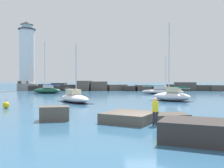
{
  "coord_description": "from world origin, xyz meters",
  "views": [
    {
      "loc": [
        -1.56,
        -15.23,
        2.84
      ],
      "look_at": [
        -2.85,
        24.97,
        2.15
      ],
      "focal_mm": 40.0,
      "sensor_mm": 36.0,
      "label": 1
    }
  ],
  "objects": [
    {
      "name": "mooring_buoy_orange_near",
      "position": [
        -12.89,
        9.15,
        0.33
      ],
      "size": [
        0.66,
        0.66,
        0.86
      ],
      "color": "yellow",
      "rests_on": "ground"
    },
    {
      "name": "person_on_rocks",
      "position": [
        0.64,
        0.38,
        0.98
      ],
      "size": [
        0.36,
        0.23,
        1.74
      ],
      "color": "#282833",
      "rests_on": "ground"
    },
    {
      "name": "sailboat_moored_2",
      "position": [
        6.81,
        34.36,
        0.57
      ],
      "size": [
        8.54,
        4.2,
        7.59
      ],
      "color": "white",
      "rests_on": "ground"
    },
    {
      "name": "foreground_rocks",
      "position": [
        1.5,
        -0.08,
        0.44
      ],
      "size": [
        16.18,
        9.21,
        1.16
      ],
      "color": "brown",
      "rests_on": "ground"
    },
    {
      "name": "ground_plane",
      "position": [
        0.0,
        0.0,
        0.0
      ],
      "size": [
        600.0,
        600.0,
        0.0
      ],
      "primitive_type": "plane",
      "color": "#336084"
    },
    {
      "name": "sailboat_moored_0",
      "position": [
        -7.29,
        15.8,
        0.59
      ],
      "size": [
        5.63,
        6.82,
        7.22
      ],
      "color": "white",
      "rests_on": "ground"
    },
    {
      "name": "breakwater_jetty",
      "position": [
        1.77,
        50.54,
        0.93
      ],
      "size": [
        61.42,
        7.16,
        2.58
      ],
      "color": "#4C443D",
      "rests_on": "ground"
    },
    {
      "name": "sailboat_moored_5",
      "position": [
        -16.63,
        35.71,
        0.69
      ],
      "size": [
        6.27,
        3.11,
        10.64
      ],
      "color": "#195138",
      "rests_on": "ground"
    },
    {
      "name": "open_sea_beyond",
      "position": [
        0.0,
        110.58,
        0.0
      ],
      "size": [
        400.0,
        116.0,
        0.01
      ],
      "color": "#235175",
      "rests_on": "ground"
    },
    {
      "name": "sailboat_moored_3",
      "position": [
        5.36,
        18.22,
        0.7
      ],
      "size": [
        5.65,
        5.01,
        10.54
      ],
      "color": "white",
      "rests_on": "ground"
    },
    {
      "name": "lighthouse",
      "position": [
        -26.58,
        51.14,
        8.3
      ],
      "size": [
        5.33,
        5.33,
        18.53
      ],
      "color": "gray",
      "rests_on": "ground"
    }
  ]
}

